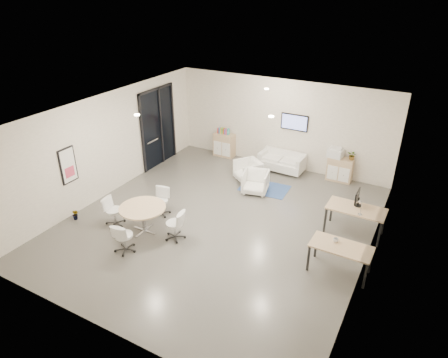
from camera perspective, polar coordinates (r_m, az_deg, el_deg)
room_shell at (r=10.70m, az=-0.66°, el=1.07°), size 9.60×10.60×4.80m
glass_door at (r=14.73m, az=-9.39°, el=7.62°), size 0.09×1.90×2.85m
artwork at (r=12.01m, az=-21.38°, el=1.81°), size 0.05×0.54×1.04m
wall_tv at (r=14.27m, az=10.03°, el=7.99°), size 0.98×0.06×0.58m
ceiling_spots at (r=10.91m, az=0.54°, el=10.48°), size 3.14×4.14×0.03m
sideboard_left at (r=15.55m, az=0.03°, el=4.88°), size 0.80×0.42×0.91m
sideboard_right at (r=14.15m, az=16.21°, el=1.32°), size 0.83×0.41×0.83m
books at (r=15.37m, az=-0.09°, el=6.87°), size 0.47×0.14×0.22m
printer at (r=13.97m, az=15.66°, el=3.66°), size 0.53×0.46×0.34m
loveseat at (r=14.53m, az=8.32°, el=2.41°), size 1.60×0.84×0.59m
blue_rug at (r=13.33m, az=5.80°, el=-1.29°), size 1.61×1.12×0.01m
armchair_left at (r=13.61m, az=3.44°, el=1.31°), size 1.06×1.05×0.81m
armchair_right at (r=12.88m, az=4.51°, el=-0.28°), size 0.93×0.89×0.81m
desk_rear at (r=11.20m, az=18.34°, el=-4.33°), size 1.52×0.77×0.79m
desk_front at (r=9.72m, az=16.38°, el=-9.55°), size 1.41×0.72×0.73m
monitor at (r=11.19m, az=18.53°, el=-2.54°), size 0.20×0.50×0.44m
round_table at (r=10.96m, az=-11.56°, el=-4.33°), size 1.25×1.25×0.76m
meeting_chairs at (r=11.09m, az=-11.43°, el=-5.52°), size 2.52×2.52×0.82m
plant_cabinet at (r=13.91m, az=17.85°, el=3.11°), size 0.38×0.40×0.25m
plant_floor at (r=12.31m, az=-20.39°, el=-5.15°), size 0.24×0.36×0.15m
cup at (r=9.75m, az=15.68°, el=-8.34°), size 0.13×0.10×0.12m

